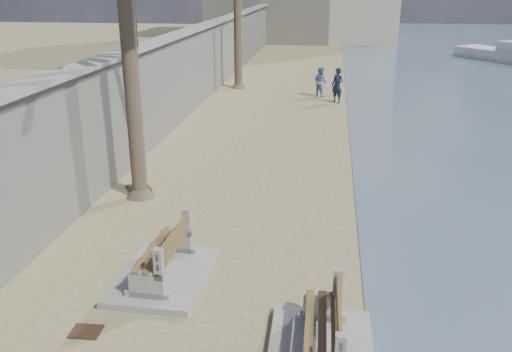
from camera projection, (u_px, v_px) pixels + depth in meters
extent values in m
cube|color=gray|center=(196.00, 68.00, 25.63)|extent=(0.45, 70.00, 3.50)
cube|color=gray|center=(194.00, 29.00, 25.02)|extent=(0.80, 70.00, 0.12)
cube|color=gray|center=(164.00, 275.00, 10.90)|extent=(1.77, 2.55, 0.14)
cylinder|color=brown|center=(131.00, 66.00, 13.84)|extent=(0.42, 0.42, 7.18)
cylinder|color=brown|center=(238.00, 7.00, 28.78)|extent=(0.44, 0.44, 8.63)
imported|color=#141F37|center=(337.00, 83.00, 26.29)|extent=(0.85, 0.81, 1.95)
imported|color=#5279AB|center=(320.00, 80.00, 27.81)|extent=(1.02, 0.99, 1.67)
cube|color=#382616|center=(139.00, 188.00, 15.62)|extent=(0.93, 0.97, 0.03)
cube|color=#382616|center=(86.00, 331.00, 9.24)|extent=(0.53, 0.43, 0.03)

